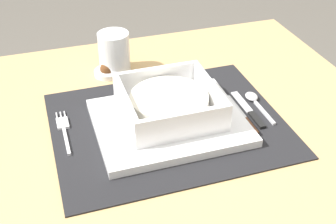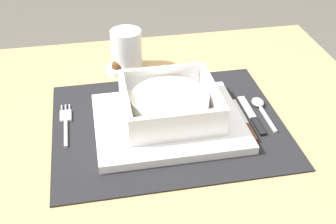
# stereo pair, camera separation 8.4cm
# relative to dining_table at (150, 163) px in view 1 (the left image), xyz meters

# --- Properties ---
(dining_table) EXTENTS (0.94, 0.72, 0.76)m
(dining_table) POSITION_rel_dining_table_xyz_m (0.00, 0.00, 0.00)
(dining_table) COLOR tan
(dining_table) RESTS_ON ground
(placemat) EXTENTS (0.43, 0.35, 0.00)m
(placemat) POSITION_rel_dining_table_xyz_m (0.03, -0.03, 0.12)
(placemat) COLOR black
(placemat) RESTS_ON dining_table
(serving_plate) EXTENTS (0.28, 0.22, 0.02)m
(serving_plate) POSITION_rel_dining_table_xyz_m (0.03, -0.04, 0.13)
(serving_plate) COLOR white
(serving_plate) RESTS_ON placemat
(porridge_bowl) EXTENTS (0.18, 0.18, 0.06)m
(porridge_bowl) POSITION_rel_dining_table_xyz_m (0.04, -0.02, 0.16)
(porridge_bowl) COLOR white
(porridge_bowl) RESTS_ON serving_plate
(fork) EXTENTS (0.02, 0.14, 0.00)m
(fork) POSITION_rel_dining_table_xyz_m (-0.16, 0.01, 0.12)
(fork) COLOR silver
(fork) RESTS_ON placemat
(spoon) EXTENTS (0.02, 0.11, 0.01)m
(spoon) POSITION_rel_dining_table_xyz_m (0.22, -0.01, 0.12)
(spoon) COLOR silver
(spoon) RESTS_ON placemat
(butter_knife) EXTENTS (0.01, 0.13, 0.01)m
(butter_knife) POSITION_rel_dining_table_xyz_m (0.19, -0.04, 0.12)
(butter_knife) COLOR black
(butter_knife) RESTS_ON placemat
(bread_knife) EXTENTS (0.01, 0.14, 0.01)m
(bread_knife) POSITION_rel_dining_table_xyz_m (0.17, -0.06, 0.12)
(bread_knife) COLOR #59331E
(bread_knife) RESTS_ON placemat
(drinking_glass) EXTENTS (0.07, 0.07, 0.09)m
(drinking_glass) POSITION_rel_dining_table_xyz_m (-0.02, 0.21, 0.16)
(drinking_glass) COLOR white
(drinking_glass) RESTS_ON dining_table
(condiment_saucer) EXTENTS (0.06, 0.06, 0.03)m
(condiment_saucer) POSITION_rel_dining_table_xyz_m (-0.04, 0.19, 0.12)
(condiment_saucer) COLOR white
(condiment_saucer) RESTS_ON dining_table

